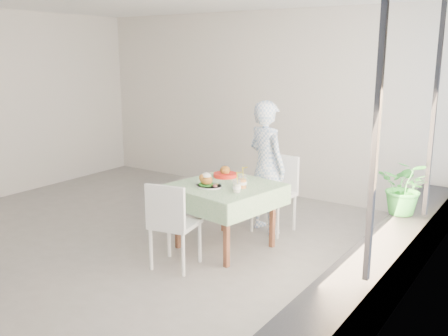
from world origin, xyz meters
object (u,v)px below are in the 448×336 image
Objects in this scene: chair_near at (175,241)px; diner at (266,167)px; cafe_table at (225,209)px; chair_far at (274,208)px; main_dish at (208,182)px; juice_cup_orange at (242,182)px; potted_plant at (406,187)px.

diner is at bearing 81.07° from chair_near.
cafe_table is 0.74× the size of diner.
chair_far reaches higher than cafe_table.
main_dish is at bearing -122.49° from cafe_table.
juice_cup_orange reaches higher than chair_near.
chair_far is 0.96m from juice_cup_orange.
diner is 5.79× the size of juice_cup_orange.
potted_plant is at bearing 0.70° from chair_far.
potted_plant is at bearing -157.38° from diner.
main_dish is (-0.11, -0.18, 0.33)m from cafe_table.
main_dish is 1.09× the size of juice_cup_orange.
cafe_table is at bearing -103.74° from chair_far.
diner reaches higher than potted_plant.
potted_plant is at bearing 28.13° from main_dish.
chair_near is (-0.13, -0.73, -0.18)m from cafe_table.
chair_near is 2.48m from potted_plant.
chair_far is 3.34× the size of juice_cup_orange.
potted_plant is (1.64, 0.06, -0.01)m from diner.
potted_plant reaches higher than cafe_table.
potted_plant is (1.74, 0.81, 0.34)m from cafe_table.
diner is 5.33× the size of main_dish.
chair_near is at bearing -102.18° from chair_far.
main_dish is at bearing -151.87° from potted_plant.
cafe_table is 0.84m from chair_far.
chair_far is at bearing 76.26° from cafe_table.
diner is 0.96m from main_dish.
main_dish is at bearing -154.68° from juice_cup_orange.
diner reaches higher than juice_cup_orange.
cafe_table is at bearing 57.51° from main_dish.
cafe_table is 1.30× the size of chair_near.
main_dish is at bearing 87.80° from chair_near.
potted_plant reaches higher than chair_near.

